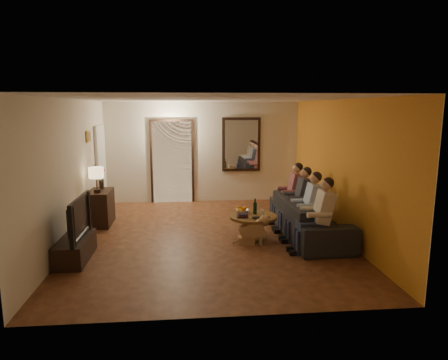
{
  "coord_description": "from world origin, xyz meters",
  "views": [
    {
      "loc": [
        -0.41,
        -7.34,
        2.44
      ],
      "look_at": [
        0.3,
        0.3,
        1.05
      ],
      "focal_mm": 32.0,
      "sensor_mm": 36.0,
      "label": 1
    }
  ],
  "objects": [
    {
      "name": "person_a",
      "position": [
        1.8,
        -1.01,
        0.6
      ],
      "size": [
        0.6,
        0.4,
        1.2
      ],
      "primitive_type": null,
      "color": "tan",
      "rests_on": "sofa"
    },
    {
      "name": "dresser",
      "position": [
        -2.25,
        1.04,
        0.37
      ],
      "size": [
        0.45,
        0.82,
        0.73
      ],
      "primitive_type": "cube",
      "color": "black",
      "rests_on": "floor"
    },
    {
      "name": "door_trim",
      "position": [
        -0.8,
        2.97,
        1.05
      ],
      "size": [
        1.12,
        0.04,
        2.22
      ],
      "primitive_type": "cube",
      "color": "black",
      "rests_on": "floor"
    },
    {
      "name": "person_b",
      "position": [
        1.8,
        -0.41,
        0.6
      ],
      "size": [
        0.6,
        0.4,
        1.2
      ],
      "primitive_type": null,
      "color": "tan",
      "rests_on": "sofa"
    },
    {
      "name": "orange_accent",
      "position": [
        2.49,
        0.0,
        1.3
      ],
      "size": [
        0.01,
        6.0,
        2.6
      ],
      "primitive_type": "cube",
      "color": "orange",
      "rests_on": "right_wall"
    },
    {
      "name": "bowl",
      "position": [
        0.63,
        0.05,
        0.48
      ],
      "size": [
        0.26,
        0.26,
        0.06
      ],
      "primitive_type": "imported",
      "color": "white",
      "rests_on": "coffee_table"
    },
    {
      "name": "left_wall",
      "position": [
        -2.5,
        0.0,
        1.3
      ],
      "size": [
        0.02,
        6.0,
        2.6
      ],
      "primitive_type": "cube",
      "color": "beige",
      "rests_on": "floor"
    },
    {
      "name": "art_canvas",
      "position": [
        -2.46,
        1.3,
        1.85
      ],
      "size": [
        0.01,
        0.22,
        0.18
      ],
      "primitive_type": "cube",
      "color": "brown",
      "rests_on": "left_wall"
    },
    {
      "name": "floor",
      "position": [
        0.0,
        0.0,
        0.0
      ],
      "size": [
        5.0,
        6.0,
        0.01
      ],
      "primitive_type": "cube",
      "color": "#3F2011",
      "rests_on": "ground"
    },
    {
      "name": "laptop",
      "position": [
        0.91,
        -0.45,
        0.46
      ],
      "size": [
        0.34,
        0.24,
        0.03
      ],
      "primitive_type": "imported",
      "rotation": [
        0.0,
        0.0,
        -0.08
      ],
      "color": "black",
      "rests_on": "coffee_table"
    },
    {
      "name": "ceiling",
      "position": [
        0.0,
        0.0,
        2.6
      ],
      "size": [
        5.0,
        6.0,
        0.01
      ],
      "primitive_type": "cube",
      "color": "white",
      "rests_on": "back_wall"
    },
    {
      "name": "sofa",
      "position": [
        1.9,
        -0.11,
        0.36
      ],
      "size": [
        2.51,
        1.02,
        0.73
      ],
      "primitive_type": "imported",
      "rotation": [
        0.0,
        0.0,
        1.59
      ],
      "color": "black",
      "rests_on": "floor"
    },
    {
      "name": "person_d",
      "position": [
        1.8,
        0.79,
        0.6
      ],
      "size": [
        0.6,
        0.4,
        1.2
      ],
      "primitive_type": null,
      "color": "tan",
      "rests_on": "sofa"
    },
    {
      "name": "oranges",
      "position": [
        0.63,
        0.05,
        0.55
      ],
      "size": [
        0.2,
        0.2,
        0.08
      ],
      "primitive_type": null,
      "color": "orange",
      "rests_on": "bowl"
    },
    {
      "name": "book_stack",
      "position": [
        0.59,
        -0.27,
        0.48
      ],
      "size": [
        0.2,
        0.15,
        0.07
      ],
      "primitive_type": null,
      "color": "black",
      "rests_on": "coffee_table"
    },
    {
      "name": "person_c",
      "position": [
        1.8,
        0.19,
        0.6
      ],
      "size": [
        0.6,
        0.4,
        1.2
      ],
      "primitive_type": null,
      "color": "tan",
      "rests_on": "sofa"
    },
    {
      "name": "back_wall",
      "position": [
        0.0,
        3.0,
        1.3
      ],
      "size": [
        5.0,
        0.02,
        2.6
      ],
      "primitive_type": "cube",
      "color": "beige",
      "rests_on": "floor"
    },
    {
      "name": "flower_vase",
      "position": [
        -2.25,
        1.26,
        0.95
      ],
      "size": [
        0.14,
        0.14,
        0.44
      ],
      "primitive_type": null,
      "color": "red",
      "rests_on": "dresser"
    },
    {
      "name": "coffee_table",
      "position": [
        0.81,
        -0.17,
        0.23
      ],
      "size": [
        1.04,
        1.04,
        0.45
      ],
      "primitive_type": "cylinder",
      "rotation": [
        0.0,
        0.0,
        0.18
      ],
      "color": "brown",
      "rests_on": "floor"
    },
    {
      "name": "right_wall",
      "position": [
        2.5,
        0.0,
        1.3
      ],
      "size": [
        0.02,
        6.0,
        2.6
      ],
      "primitive_type": "cube",
      "color": "beige",
      "rests_on": "floor"
    },
    {
      "name": "white_door",
      "position": [
        -2.46,
        2.3,
        1.02
      ],
      "size": [
        0.06,
        0.85,
        2.04
      ],
      "primitive_type": "cube",
      "color": "white",
      "rests_on": "floor"
    },
    {
      "name": "framed_art",
      "position": [
        -2.47,
        1.3,
        1.85
      ],
      "size": [
        0.03,
        0.28,
        0.24
      ],
      "primitive_type": "cube",
      "color": "#B28C33",
      "rests_on": "left_wall"
    },
    {
      "name": "dog",
      "position": [
        0.74,
        -0.49,
        0.28
      ],
      "size": [
        0.58,
        0.3,
        0.56
      ],
      "primitive_type": null,
      "rotation": [
        0.0,
        0.0,
        -0.11
      ],
      "color": "#A8804D",
      "rests_on": "floor"
    },
    {
      "name": "mirror_glass",
      "position": [
        1.0,
        2.93,
        1.5
      ],
      "size": [
        0.86,
        0.02,
        1.26
      ],
      "primitive_type": "cube",
      "color": "white",
      "rests_on": "back_wall"
    },
    {
      "name": "wine_bottle",
      "position": [
        0.86,
        -0.07,
        0.6
      ],
      "size": [
        0.07,
        0.07,
        0.31
      ],
      "primitive_type": null,
      "color": "black",
      "rests_on": "coffee_table"
    },
    {
      "name": "mirror_frame",
      "position": [
        1.0,
        2.96,
        1.5
      ],
      "size": [
        1.0,
        0.05,
        1.4
      ],
      "primitive_type": "cube",
      "color": "black",
      "rests_on": "back_wall"
    },
    {
      "name": "kitchen_doorway",
      "position": [
        -0.8,
        2.98,
        1.05
      ],
      "size": [
        1.0,
        0.06,
        2.1
      ],
      "primitive_type": "cube",
      "color": "#FFE0A5",
      "rests_on": "floor"
    },
    {
      "name": "table_lamp",
      "position": [
        -2.25,
        0.82,
        1.0
      ],
      "size": [
        0.3,
        0.3,
        0.54
      ],
      "primitive_type": null,
      "color": "beige",
      "rests_on": "dresser"
    },
    {
      "name": "tv",
      "position": [
        -2.25,
        -0.96,
        0.7
      ],
      "size": [
        1.17,
        0.15,
        0.68
      ],
      "primitive_type": "imported",
      "rotation": [
        0.0,
        0.0,
        1.57
      ],
      "color": "black",
      "rests_on": "tv_stand"
    },
    {
      "name": "front_wall",
      "position": [
        0.0,
        -3.0,
        1.3
      ],
      "size": [
        5.0,
        0.02,
        2.6
      ],
      "primitive_type": "cube",
      "color": "beige",
      "rests_on": "floor"
    },
    {
      "name": "wine_glass",
      "position": [
        0.99,
        -0.12,
        0.5
      ],
      "size": [
        0.06,
        0.06,
        0.1
      ],
      "primitive_type": "cylinder",
      "color": "silver",
      "rests_on": "coffee_table"
    },
    {
      "name": "fridge_glimpse",
      "position": [
        -0.55,
        2.98,
        0.9
      ],
      "size": [
        0.45,
        0.03,
        1.7
      ],
      "primitive_type": "cube",
      "color": "silver",
      "rests_on": "floor"
    },
    {
      "name": "tv_stand",
      "position": [
        -2.25,
        -0.96,
        0.18
      ],
      "size": [
        0.45,
        1.09,
        0.36
      ],
      "primitive_type": "cube",
      "color": "black",
      "rests_on": "floor"
    }
  ]
}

